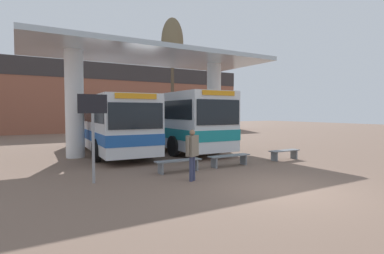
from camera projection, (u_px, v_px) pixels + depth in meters
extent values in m
plane|color=#755B4C|center=(285.00, 190.00, 8.71)|extent=(100.00, 100.00, 0.00)
cube|color=brown|center=(87.00, 97.00, 32.52)|extent=(40.00, 0.50, 7.72)
cube|color=#332D2D|center=(86.00, 70.00, 32.37)|extent=(40.00, 0.58, 1.85)
cylinder|color=silver|center=(74.00, 104.00, 14.78)|extent=(0.89, 0.89, 5.30)
cylinder|color=silver|center=(214.00, 106.00, 19.02)|extent=(0.89, 0.89, 5.30)
cube|color=#A8B7C1|center=(153.00, 56.00, 16.76)|extent=(13.37, 5.78, 0.24)
cube|color=silver|center=(108.00, 122.00, 16.98)|extent=(2.99, 10.86, 2.71)
cube|color=black|center=(108.00, 113.00, 16.95)|extent=(3.01, 10.44, 0.87)
cube|color=#1E519E|center=(108.00, 133.00, 17.01)|extent=(3.03, 10.91, 0.49)
cube|color=black|center=(136.00, 116.00, 12.18)|extent=(2.29, 0.17, 1.08)
cube|color=orange|center=(136.00, 96.00, 12.14)|extent=(1.74, 0.13, 0.22)
cylinder|color=black|center=(96.00, 150.00, 13.51)|extent=(0.33, 1.06, 1.05)
cylinder|color=black|center=(149.00, 147.00, 14.67)|extent=(0.33, 1.06, 1.05)
cylinder|color=black|center=(78.00, 139.00, 19.07)|extent=(0.33, 1.06, 1.05)
cylinder|color=black|center=(117.00, 138.00, 20.23)|extent=(0.33, 1.06, 1.05)
cube|color=silver|center=(168.00, 119.00, 18.82)|extent=(2.82, 11.41, 2.94)
cube|color=black|center=(168.00, 110.00, 18.80)|extent=(2.85, 10.96, 0.94)
cube|color=teal|center=(168.00, 130.00, 18.86)|extent=(2.86, 11.45, 0.53)
cube|color=black|center=(219.00, 112.00, 13.82)|extent=(2.33, 0.12, 1.17)
cube|color=orange|center=(219.00, 93.00, 13.78)|extent=(1.78, 0.09, 0.22)
cylinder|color=black|center=(174.00, 146.00, 15.20)|extent=(0.31, 1.06, 1.05)
cylinder|color=black|center=(215.00, 144.00, 16.43)|extent=(0.31, 1.06, 1.05)
cylinder|color=black|center=(133.00, 137.00, 21.00)|extent=(0.31, 1.06, 1.05)
cylinder|color=black|center=(166.00, 135.00, 22.23)|extent=(0.31, 1.06, 1.05)
cube|color=slate|center=(229.00, 156.00, 12.47)|extent=(1.92, 0.44, 0.04)
cube|color=slate|center=(214.00, 163.00, 12.10)|extent=(0.07, 0.37, 0.42)
cube|color=slate|center=(243.00, 160.00, 12.87)|extent=(0.07, 0.37, 0.42)
cube|color=slate|center=(284.00, 151.00, 14.13)|extent=(1.64, 0.44, 0.04)
cube|color=slate|center=(274.00, 156.00, 13.81)|extent=(0.07, 0.37, 0.42)
cube|color=slate|center=(294.00, 154.00, 14.47)|extent=(0.07, 0.37, 0.42)
cube|color=slate|center=(178.00, 160.00, 11.26)|extent=(1.84, 0.44, 0.04)
cube|color=slate|center=(161.00, 168.00, 10.90)|extent=(0.07, 0.37, 0.42)
cube|color=slate|center=(195.00, 165.00, 11.64)|extent=(0.07, 0.37, 0.42)
cylinder|color=gray|center=(93.00, 148.00, 9.48)|extent=(0.09, 0.09, 2.22)
cube|color=black|center=(93.00, 104.00, 9.41)|extent=(0.90, 0.06, 0.60)
cylinder|color=#333856|center=(191.00, 169.00, 9.75)|extent=(0.16, 0.16, 0.82)
cylinder|color=#333856|center=(193.00, 168.00, 9.89)|extent=(0.16, 0.16, 0.82)
cube|color=#706656|center=(192.00, 146.00, 9.78)|extent=(0.51, 0.43, 0.68)
sphere|color=#89664C|center=(192.00, 132.00, 9.76)|extent=(0.19, 0.19, 0.19)
cylinder|color=#706656|center=(188.00, 146.00, 9.55)|extent=(0.12, 0.12, 0.58)
cylinder|color=#706656|center=(196.00, 145.00, 10.01)|extent=(0.12, 0.12, 0.58)
cylinder|color=#473A2B|center=(172.00, 97.00, 26.99)|extent=(0.29, 0.29, 7.30)
ellipsoid|color=brown|center=(172.00, 42.00, 26.75)|extent=(1.98, 1.98, 4.35)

